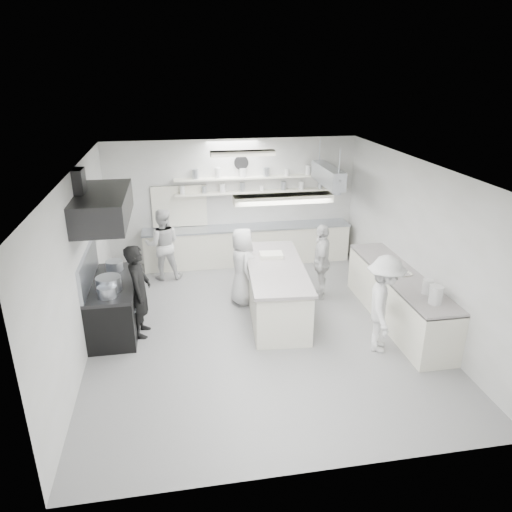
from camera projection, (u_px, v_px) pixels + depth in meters
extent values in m
cube|color=#9B9B9B|center=(258.00, 328.00, 8.93)|extent=(6.00, 7.00, 0.02)
cube|color=white|center=(259.00, 167.00, 7.82)|extent=(6.00, 7.00, 0.02)
cube|color=silver|center=(233.00, 202.00, 11.58)|extent=(6.00, 0.04, 3.00)
cube|color=silver|center=(315.00, 367.00, 5.17)|extent=(6.00, 0.04, 3.00)
cube|color=silver|center=(81.00, 264.00, 7.90)|extent=(0.04, 7.00, 3.00)
cube|color=silver|center=(417.00, 243.00, 8.85)|extent=(0.04, 7.00, 3.00)
cube|color=black|center=(115.00, 307.00, 8.72)|extent=(0.80, 1.80, 0.90)
cube|color=#252526|center=(103.00, 207.00, 8.02)|extent=(0.85, 2.00, 0.50)
cube|color=white|center=(248.00, 245.00, 11.74)|extent=(5.00, 0.60, 0.92)
cube|color=white|center=(263.00, 192.00, 11.48)|extent=(4.20, 0.26, 0.04)
cube|color=white|center=(263.00, 177.00, 11.36)|extent=(4.20, 0.26, 0.04)
cube|color=black|center=(179.00, 206.00, 11.38)|extent=(1.30, 0.04, 1.00)
cylinder|color=white|center=(241.00, 162.00, 11.23)|extent=(0.32, 0.05, 0.32)
cube|color=white|center=(398.00, 298.00, 8.99)|extent=(0.74, 3.30, 0.94)
cube|color=#AAB0BB|center=(328.00, 175.00, 10.60)|extent=(0.30, 1.60, 0.40)
cube|color=white|center=(283.00, 199.00, 6.20)|extent=(1.30, 0.25, 0.10)
cube|color=white|center=(243.00, 153.00, 9.50)|extent=(1.30, 0.25, 0.10)
cube|color=white|center=(276.00, 291.00, 9.27)|extent=(1.19, 2.70, 0.97)
cylinder|color=#AAB0BB|center=(109.00, 285.00, 8.17)|extent=(0.43, 0.43, 0.29)
imported|color=black|center=(139.00, 291.00, 8.41)|extent=(0.47, 0.66, 1.72)
imported|color=silver|center=(163.00, 244.00, 10.73)|extent=(0.81, 0.64, 1.65)
imported|color=silver|center=(243.00, 266.00, 9.61)|extent=(0.58, 0.83, 1.60)
imported|color=silver|center=(321.00, 261.00, 9.85)|extent=(0.71, 1.01, 1.60)
imported|color=silver|center=(384.00, 304.00, 7.94)|extent=(1.00, 1.26, 1.71)
imported|color=#AAB0BB|center=(269.00, 258.00, 9.50)|extent=(0.30, 0.30, 0.06)
imported|color=white|center=(264.00, 256.00, 9.57)|extent=(0.23, 0.23, 0.06)
imported|color=white|center=(404.00, 275.00, 8.79)|extent=(0.30, 0.30, 0.06)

